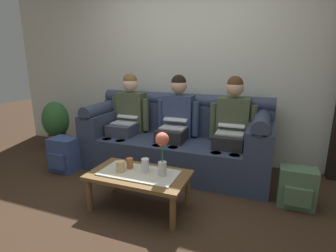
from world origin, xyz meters
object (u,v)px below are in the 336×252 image
person_left (128,115)px  potted_plant (56,124)px  cup_near_right (145,165)px  backpack_right (297,188)px  backpack_left (64,155)px  flower_vase (162,148)px  coffee_table (139,178)px  cup_far_center (130,163)px  person_middle (176,120)px  person_right (232,124)px  couch (176,141)px  cup_near_left (120,166)px

person_left → potted_plant: person_left is taller
cup_near_right → backpack_right: (1.37, 0.53, -0.24)m
person_left → backpack_left: 0.97m
person_left → flower_vase: 1.39m
coffee_table → cup_far_center: cup_far_center is taller
potted_plant → cup_near_right: bearing=-26.0°
flower_vase → cup_far_center: 0.42m
person_middle → backpack_left: bearing=-155.2°
coffee_table → person_left: bearing=123.8°
person_right → flower_vase: bearing=-114.5°
person_left → cup_near_right: person_left is taller
potted_plant → backpack_left: bearing=-41.3°
cup_near_right → backpack_right: bearing=21.3°
person_right → cup_near_right: size_ratio=9.43×
backpack_right → potted_plant: (-3.40, 0.45, 0.24)m
person_middle → backpack_right: bearing=-18.6°
couch → backpack_right: (1.42, -0.48, -0.17)m
flower_vase → person_left: bearing=132.3°
cup_near_left → cup_far_center: size_ratio=0.98×
person_left → backpack_left: (-0.61, -0.61, -0.44)m
person_middle → potted_plant: size_ratio=1.57×
person_right → cup_near_right: 1.22m
person_right → potted_plant: bearing=-179.5°
couch → person_left: 0.76m
person_left → flower_vase: bearing=-47.7°
potted_plant → cup_far_center: bearing=-27.7°
person_left → person_right: (1.40, -0.00, 0.00)m
flower_vase → backpack_right: 1.38m
person_middle → backpack_right: person_middle is taller
couch → potted_plant: bearing=-179.2°
person_middle → coffee_table: person_middle is taller
couch → coffee_table: (-0.00, -1.05, -0.05)m
person_middle → coffee_table: size_ratio=1.29×
cup_near_right → potted_plant: potted_plant is taller
person_left → flower_vase: size_ratio=2.97×
cup_near_left → potted_plant: potted_plant is taller
cup_near_right → person_right: bearing=57.2°
person_left → person_middle: bearing=-0.0°
backpack_left → potted_plant: 0.91m
backpack_left → cup_near_right: bearing=-16.6°
coffee_table → cup_far_center: (-0.13, 0.05, 0.11)m
person_right → person_middle: bearing=-180.0°
couch → cup_far_center: (-0.13, -1.00, 0.05)m
cup_near_right → potted_plant: bearing=154.0°
person_right → cup_near_left: 1.42m
person_right → coffee_table: (-0.70, -1.05, -0.34)m
coffee_table → cup_near_right: size_ratio=7.31×
person_right → backpack_right: 0.98m
person_right → backpack_right: bearing=-33.6°
person_left → backpack_right: person_left is taller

